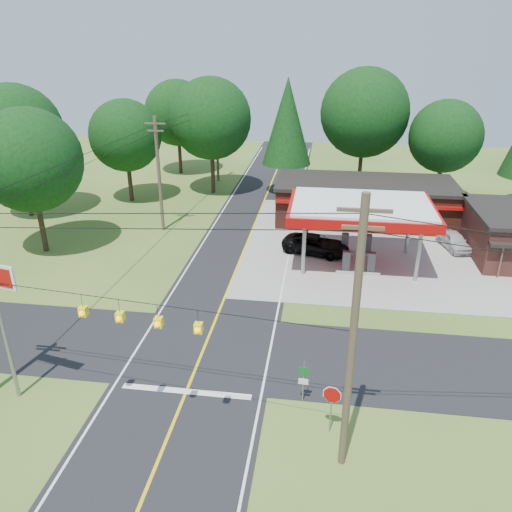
# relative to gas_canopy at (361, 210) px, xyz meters

# --- Properties ---
(ground) EXTENTS (120.00, 120.00, 0.00)m
(ground) POSITION_rel_gas_canopy_xyz_m (-9.00, -13.00, -4.27)
(ground) COLOR #3F6022
(ground) RESTS_ON ground
(main_highway) EXTENTS (8.00, 120.00, 0.02)m
(main_highway) POSITION_rel_gas_canopy_xyz_m (-9.00, -13.00, -4.26)
(main_highway) COLOR black
(main_highway) RESTS_ON ground
(cross_road) EXTENTS (70.00, 7.00, 0.02)m
(cross_road) POSITION_rel_gas_canopy_xyz_m (-9.00, -13.00, -4.25)
(cross_road) COLOR black
(cross_road) RESTS_ON ground
(lane_center_yellow) EXTENTS (0.15, 110.00, 0.00)m
(lane_center_yellow) POSITION_rel_gas_canopy_xyz_m (-9.00, -13.00, -4.24)
(lane_center_yellow) COLOR yellow
(lane_center_yellow) RESTS_ON main_highway
(gas_canopy) EXTENTS (10.60, 7.40, 4.88)m
(gas_canopy) POSITION_rel_gas_canopy_xyz_m (0.00, 0.00, 0.00)
(gas_canopy) COLOR gray
(gas_canopy) RESTS_ON ground
(convenience_store) EXTENTS (16.40, 7.55, 3.80)m
(convenience_store) POSITION_rel_gas_canopy_xyz_m (1.00, 9.98, -2.35)
(convenience_store) COLOR #582519
(convenience_store) RESTS_ON ground
(utility_pole_near_right) EXTENTS (1.80, 0.30, 11.50)m
(utility_pole_near_right) POSITION_rel_gas_canopy_xyz_m (-1.50, -20.00, 1.69)
(utility_pole_near_right) COLOR #473828
(utility_pole_near_right) RESTS_ON ground
(utility_pole_far_left) EXTENTS (1.80, 0.30, 10.00)m
(utility_pole_far_left) POSITION_rel_gas_canopy_xyz_m (-17.00, 5.00, 0.93)
(utility_pole_far_left) COLOR #473828
(utility_pole_far_left) RESTS_ON ground
(utility_pole_north) EXTENTS (0.30, 0.30, 9.50)m
(utility_pole_north) POSITION_rel_gas_canopy_xyz_m (-15.50, 22.00, 0.48)
(utility_pole_north) COLOR #473828
(utility_pole_north) RESTS_ON ground
(overhead_beacons) EXTENTS (17.04, 2.04, 1.03)m
(overhead_beacons) POSITION_rel_gas_canopy_xyz_m (-10.00, -19.00, 1.95)
(overhead_beacons) COLOR black
(overhead_beacons) RESTS_ON ground
(treeline_backdrop) EXTENTS (70.27, 51.59, 13.30)m
(treeline_backdrop) POSITION_rel_gas_canopy_xyz_m (-8.18, 11.01, 3.22)
(treeline_backdrop) COLOR #332316
(treeline_backdrop) RESTS_ON ground
(suv_car) EXTENTS (6.54, 6.54, 1.48)m
(suv_car) POSITION_rel_gas_canopy_xyz_m (-3.19, 1.50, -3.53)
(suv_car) COLOR black
(suv_car) RESTS_ON ground
(sedan_car) EXTENTS (4.79, 4.79, 1.36)m
(sedan_car) POSITION_rel_gas_canopy_xyz_m (8.00, 4.00, -3.59)
(sedan_car) COLOR silver
(sedan_car) RESTS_ON ground
(octagonal_stop_sign) EXTENTS (0.84, 0.23, 2.45)m
(octagonal_stop_sign) POSITION_rel_gas_canopy_xyz_m (-2.00, -18.34, -2.44)
(octagonal_stop_sign) COLOR gray
(octagonal_stop_sign) RESTS_ON ground
(route_sign_post) EXTENTS (0.47, 0.10, 2.29)m
(route_sign_post) POSITION_rel_gas_canopy_xyz_m (-3.29, -16.52, -2.90)
(route_sign_post) COLOR gray
(route_sign_post) RESTS_ON ground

